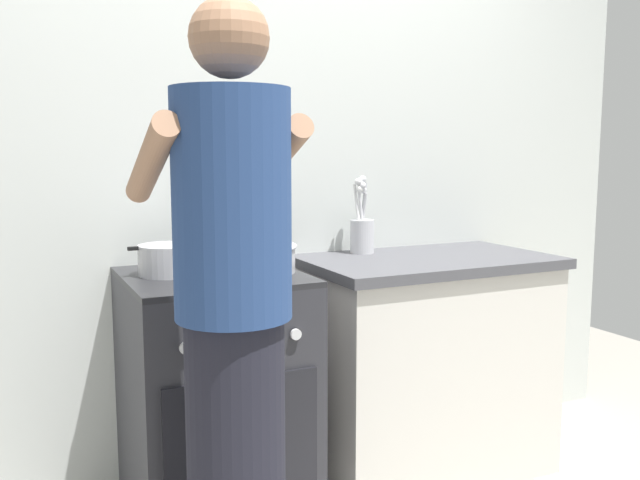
{
  "coord_description": "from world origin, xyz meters",
  "views": [
    {
      "loc": [
        -1.01,
        -2.11,
        1.33
      ],
      "look_at": [
        0.05,
        0.12,
        1.0
      ],
      "focal_mm": 38.15,
      "sensor_mm": 36.0,
      "label": 1
    }
  ],
  "objects": [
    {
      "name": "back_wall",
      "position": [
        0.2,
        0.5,
        1.25
      ],
      "size": [
        3.2,
        0.1,
        2.5
      ],
      "color": "silver",
      "rests_on": "ground"
    },
    {
      "name": "countertop",
      "position": [
        0.55,
        0.15,
        0.45
      ],
      "size": [
        1.0,
        0.6,
        0.9
      ],
      "color": "silver",
      "rests_on": "ground"
    },
    {
      "name": "stove_range",
      "position": [
        -0.35,
        0.15,
        0.45
      ],
      "size": [
        0.6,
        0.62,
        0.9
      ],
      "color": "#2D2D33",
      "rests_on": "ground"
    },
    {
      "name": "pot",
      "position": [
        -0.49,
        0.2,
        0.95
      ],
      "size": [
        0.27,
        0.21,
        0.1
      ],
      "color": "#B2B2B7",
      "rests_on": "stove_range"
    },
    {
      "name": "mixing_bowl",
      "position": [
        -0.21,
        0.12,
        0.95
      ],
      "size": [
        0.31,
        0.31,
        0.1
      ],
      "color": "#B7B7BC",
      "rests_on": "stove_range"
    },
    {
      "name": "utensil_crock",
      "position": [
        0.35,
        0.35,
        1.0
      ],
      "size": [
        0.1,
        0.1,
        0.32
      ],
      "color": "silver",
      "rests_on": "countertop"
    },
    {
      "name": "person",
      "position": [
        -0.48,
        -0.47,
        0.86
      ],
      "size": [
        0.41,
        0.5,
        1.7
      ],
      "color": "black",
      "rests_on": "ground"
    }
  ]
}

